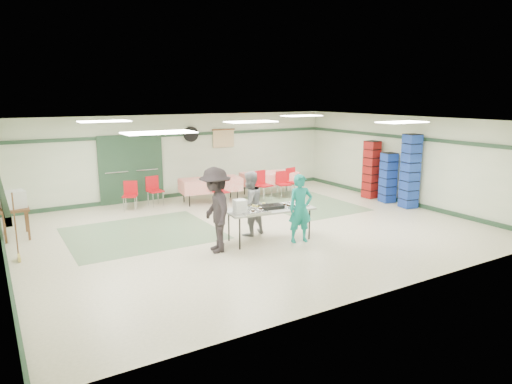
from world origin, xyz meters
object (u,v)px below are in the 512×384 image
serving_table (269,210)px  chair_a (283,181)px  printer_table (14,211)px  broom (15,226)px  chair_c (293,179)px  chair_b (262,182)px  office_printer (13,199)px  volunteer_dark (216,210)px  crate_stack_blue_a (410,171)px  chair_loose_a (154,188)px  volunteer_teal (300,208)px  volunteer_grey (250,204)px  chair_loose_b (130,193)px  dining_table_a (270,178)px  crate_stack_blue_b (388,178)px  dining_table_b (211,184)px  chair_d (219,189)px  crate_stack_red (371,170)px

serving_table → chair_a: size_ratio=2.47×
chair_a → printer_table: bearing=-169.2°
broom → chair_c: bearing=21.9°
chair_b → office_printer: bearing=174.2°
volunteer_dark → chair_a: size_ratio=2.15×
chair_c → broom: broom is taller
crate_stack_blue_a → printer_table: size_ratio=2.35×
chair_a → chair_loose_a: chair_loose_a is taller
chair_b → crate_stack_blue_a: bearing=-54.1°
volunteer_teal → serving_table: bearing=151.9°
volunteer_grey → chair_loose_b: volunteer_grey is taller
serving_table → chair_a: (2.84, 3.64, -0.20)m
volunteer_grey → broom: volunteer_grey is taller
dining_table_a → crate_stack_blue_a: size_ratio=0.91×
chair_loose_a → volunteer_teal: bearing=-80.1°
volunteer_teal → chair_loose_a: volunteer_teal is taller
volunteer_teal → chair_b: volunteer_teal is taller
volunteer_dark → crate_stack_blue_b: (6.67, 1.41, -0.14)m
chair_loose_a → dining_table_b: bearing=-24.8°
chair_d → serving_table: bearing=-103.0°
dining_table_b → chair_b: bearing=-13.0°
chair_d → crate_stack_red: size_ratio=0.46×
dining_table_a → office_printer: office_printer is taller
chair_c → crate_stack_blue_b: size_ratio=0.60×
volunteer_dark → office_printer: (-3.63, 3.23, 0.02)m
dining_table_a → chair_loose_b: chair_loose_b is taller
broom → chair_d: bearing=28.3°
chair_d → chair_loose_a: size_ratio=0.96×
office_printer → volunteer_dark: bearing=-50.0°
chair_c → chair_loose_a: 4.55m
printer_table → chair_a: bearing=3.4°
volunteer_grey → chair_d: (0.70, 3.05, -0.25)m
chair_d → crate_stack_blue_b: bearing=-30.7°
printer_table → dining_table_b: bearing=10.4°
volunteer_dark → broom: 4.04m
chair_c → chair_loose_a: (-4.43, 1.05, -0.03)m
volunteer_teal → crate_stack_blue_a: bearing=23.6°
chair_a → chair_loose_a: size_ratio=0.95×
dining_table_a → chair_loose_a: size_ratio=2.22×
broom → volunteer_dark: bearing=-15.5°
volunteer_teal → printer_table: bearing=158.5°
dining_table_b → chair_d: (0.02, -0.57, -0.04)m
volunteer_grey → chair_loose_a: size_ratio=1.72×
volunteer_teal → volunteer_grey: volunteer_teal is taller
crate_stack_blue_b → broom: size_ratio=1.11×
dining_table_a → broom: size_ratio=1.42×
chair_loose_b → office_printer: office_printer is taller
chair_d → crate_stack_blue_a: 5.72m
crate_stack_red → printer_table: bearing=173.5°
chair_d → crate_stack_blue_a: crate_stack_blue_a is taller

